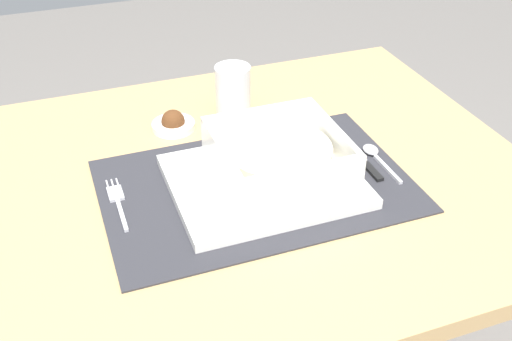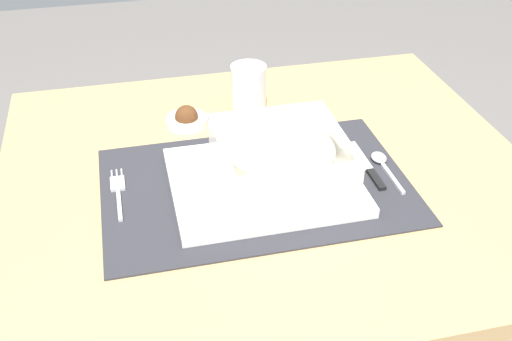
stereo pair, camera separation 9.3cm
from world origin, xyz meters
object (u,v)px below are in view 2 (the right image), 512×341
at_px(fork, 118,190).
at_px(spoon, 382,162).
at_px(condiment_saucer, 187,119).
at_px(dining_table, 268,224).
at_px(drinking_glass, 249,92).
at_px(butter_knife, 368,168).
at_px(porridge_bowl, 281,157).

height_order(fork, spoon, spoon).
relative_size(spoon, condiment_saucer, 1.49).
distance_m(dining_table, condiment_saucer, 0.24).
relative_size(dining_table, drinking_glass, 9.08).
bearing_deg(fork, butter_knife, -7.67).
height_order(spoon, drinking_glass, drinking_glass).
height_order(butter_knife, drinking_glass, drinking_glass).
bearing_deg(fork, spoon, -6.21).
bearing_deg(condiment_saucer, dining_table, -59.15).
bearing_deg(fork, porridge_bowl, -7.40).
height_order(spoon, condiment_saucer, condiment_saucer).
bearing_deg(condiment_saucer, fork, -125.57).
bearing_deg(dining_table, porridge_bowl, -60.73).
distance_m(spoon, butter_knife, 0.03).
xyz_separation_m(fork, condiment_saucer, (0.13, 0.18, 0.01)).
height_order(butter_knife, condiment_saucer, condiment_saucer).
relative_size(porridge_bowl, condiment_saucer, 2.55).
height_order(spoon, butter_knife, spoon).
bearing_deg(drinking_glass, condiment_saucer, -172.35).
relative_size(fork, drinking_glass, 1.40).
distance_m(butter_knife, condiment_saucer, 0.34).
height_order(dining_table, condiment_saucer, condiment_saucer).
bearing_deg(porridge_bowl, fork, 175.60).
distance_m(porridge_bowl, butter_knife, 0.15).
distance_m(fork, drinking_glass, 0.32).
distance_m(spoon, drinking_glass, 0.28).
xyz_separation_m(spoon, butter_knife, (-0.03, -0.01, -0.00)).
bearing_deg(condiment_saucer, drinking_glass, 7.65).
bearing_deg(condiment_saucer, spoon, -35.61).
xyz_separation_m(dining_table, condiment_saucer, (-0.11, 0.18, 0.12)).
xyz_separation_m(porridge_bowl, drinking_glass, (-0.00, 0.22, 0.00)).
relative_size(porridge_bowl, spoon, 1.71).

